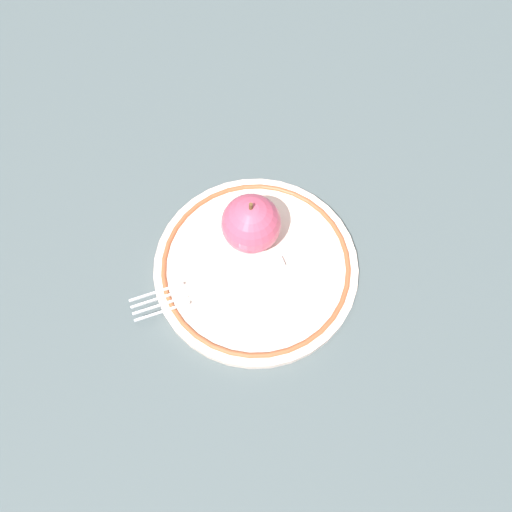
% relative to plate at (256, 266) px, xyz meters
% --- Properties ---
extents(ground_plane, '(2.00, 2.00, 0.00)m').
position_rel_plate_xyz_m(ground_plane, '(0.01, 0.01, -0.01)').
color(ground_plane, '#465153').
extents(plate, '(0.23, 0.23, 0.01)m').
position_rel_plate_xyz_m(plate, '(0.00, 0.00, 0.00)').
color(plate, beige).
rests_on(plate, ground_plane).
extents(apple_red_whole, '(0.07, 0.07, 0.08)m').
position_rel_plate_xyz_m(apple_red_whole, '(0.02, 0.02, 0.04)').
color(apple_red_whole, '#C14460').
rests_on(apple_red_whole, plate).
extents(fork, '(0.16, 0.11, 0.00)m').
position_rel_plate_xyz_m(fork, '(-0.05, 0.02, 0.01)').
color(fork, silver).
rests_on(fork, plate).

